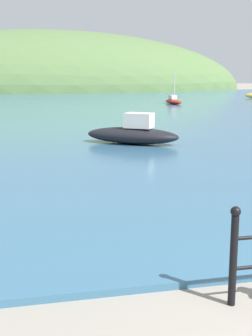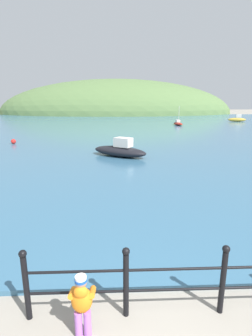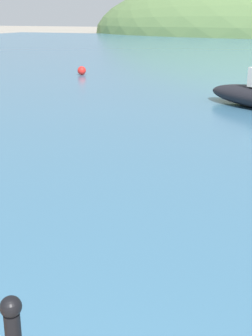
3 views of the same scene
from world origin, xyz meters
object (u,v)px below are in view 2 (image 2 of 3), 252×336
child_in_coat (82,301)px  boat_blue_hull (120,150)px  boat_far_right (237,119)px  boat_twin_mast (178,123)px  mooring_buoy (13,141)px

child_in_coat → boat_blue_hull: (0.78, 12.27, -0.13)m
boat_far_right → boat_twin_mast: bearing=-152.1°
boat_blue_hull → mooring_buoy: (-8.14, 5.03, -0.18)m
boat_twin_mast → boat_blue_hull: size_ratio=0.76×
boat_far_right → mooring_buoy: (-27.31, -21.03, -0.18)m
child_in_coat → mooring_buoy: 18.80m
boat_far_right → boat_blue_hull: bearing=-126.3°
boat_twin_mast → boat_blue_hull: 21.94m
child_in_coat → boat_far_right: boat_far_right is taller
boat_twin_mast → boat_blue_hull: (-8.31, -20.31, 0.13)m
mooring_buoy → boat_twin_mast: bearing=42.9°
boat_twin_mast → mooring_buoy: 22.45m
child_in_coat → boat_twin_mast: size_ratio=0.36×
child_in_coat → boat_twin_mast: 33.82m
child_in_coat → mooring_buoy: bearing=113.1°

